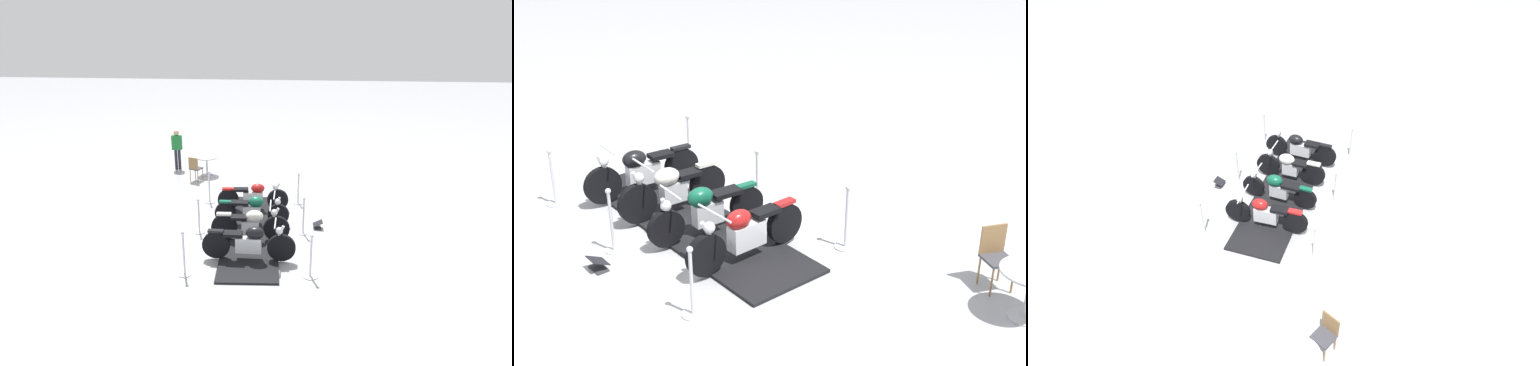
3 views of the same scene
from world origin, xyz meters
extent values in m
plane|color=#B2B2B7|center=(0.00, 0.00, 0.00)|extent=(80.00, 80.00, 0.00)
cube|color=black|center=(0.00, 0.00, 0.03)|extent=(5.48, 1.87, 0.05)
cylinder|color=black|center=(1.58, 0.93, 0.41)|extent=(0.12, 0.70, 0.70)
cylinder|color=black|center=(1.60, -0.70, 0.41)|extent=(0.12, 0.70, 0.70)
cube|color=silver|center=(1.59, 0.12, 0.44)|extent=(0.21, 0.64, 0.39)
ellipsoid|color=black|center=(1.59, 0.28, 0.78)|extent=(0.32, 0.47, 0.32)
cube|color=black|center=(1.59, -0.27, 0.73)|extent=(0.29, 0.46, 0.08)
cube|color=black|center=(1.60, -0.70, 0.79)|extent=(0.14, 0.39, 0.06)
cylinder|color=silver|center=(1.58, 0.85, 0.70)|extent=(0.07, 0.30, 0.60)
cylinder|color=silver|center=(1.58, 0.77, 1.06)|extent=(0.60, 0.04, 0.04)
sphere|color=silver|center=(1.58, 0.87, 0.86)|extent=(0.18, 0.18, 0.18)
cylinder|color=black|center=(0.50, 0.75, 0.41)|extent=(0.15, 0.71, 0.71)
cylinder|color=black|center=(0.56, -0.67, 0.41)|extent=(0.15, 0.71, 0.71)
cube|color=silver|center=(0.53, 0.04, 0.43)|extent=(0.23, 0.47, 0.37)
ellipsoid|color=silver|center=(0.52, 0.15, 0.75)|extent=(0.34, 0.49, 0.32)
cube|color=black|center=(0.54, -0.27, 0.70)|extent=(0.31, 0.45, 0.08)
cube|color=silver|center=(0.56, -0.67, 0.79)|extent=(0.16, 0.40, 0.06)
cylinder|color=silver|center=(0.51, 0.66, 0.71)|extent=(0.08, 0.32, 0.60)
cylinder|color=silver|center=(0.51, 0.58, 1.07)|extent=(0.76, 0.07, 0.04)
sphere|color=silver|center=(0.50, 0.68, 0.87)|extent=(0.18, 0.18, 0.18)
cylinder|color=black|center=(-0.54, 0.74, 0.37)|extent=(0.13, 0.63, 0.63)
cylinder|color=black|center=(-0.52, -0.82, 0.37)|extent=(0.13, 0.63, 0.63)
cube|color=silver|center=(-0.53, -0.04, 0.42)|extent=(0.22, 0.51, 0.38)
ellipsoid|color=#0F5138|center=(-0.53, 0.09, 0.75)|extent=(0.33, 0.45, 0.33)
cube|color=black|center=(-0.52, -0.40, 0.70)|extent=(0.30, 0.54, 0.08)
cube|color=#0F5138|center=(-0.52, -0.82, 0.72)|extent=(0.15, 0.35, 0.06)
cylinder|color=silver|center=(-0.54, 0.68, 0.64)|extent=(0.07, 0.25, 0.54)
cylinder|color=silver|center=(-0.54, 0.62, 0.97)|extent=(0.68, 0.05, 0.04)
sphere|color=silver|center=(-0.54, 0.72, 0.77)|extent=(0.18, 0.18, 0.18)
cylinder|color=black|center=(-1.67, 0.67, 0.39)|extent=(0.19, 0.68, 0.67)
cylinder|color=black|center=(-1.51, -0.90, 0.39)|extent=(0.19, 0.68, 0.67)
cube|color=silver|center=(-1.59, -0.12, 0.44)|extent=(0.29, 0.63, 0.41)
ellipsoid|color=#AD1919|center=(-1.60, 0.04, 0.77)|extent=(0.33, 0.46, 0.29)
cube|color=black|center=(-1.55, -0.49, 0.73)|extent=(0.31, 0.48, 0.08)
cube|color=#AD1919|center=(-1.51, -0.90, 0.75)|extent=(0.19, 0.38, 0.06)
cylinder|color=silver|center=(-1.66, 0.58, 0.67)|extent=(0.10, 0.34, 0.56)
cylinder|color=silver|center=(-1.65, 0.49, 1.01)|extent=(0.78, 0.11, 0.04)
sphere|color=silver|center=(-1.66, 0.59, 0.81)|extent=(0.18, 0.18, 0.18)
cylinder|color=silver|center=(-2.18, -1.64, 0.01)|extent=(0.35, 0.35, 0.03)
cylinder|color=silver|center=(-2.18, -1.64, 0.53)|extent=(0.05, 0.05, 1.00)
sphere|color=silver|center=(-2.18, -1.64, 1.06)|extent=(0.09, 0.09, 0.09)
cylinder|color=silver|center=(-0.11, 1.47, 0.01)|extent=(0.29, 0.29, 0.03)
cylinder|color=silver|center=(-0.11, 1.47, 0.52)|extent=(0.05, 0.05, 1.00)
sphere|color=silver|center=(-0.11, 1.47, 1.06)|extent=(0.09, 0.09, 0.09)
cylinder|color=silver|center=(2.39, -1.31, 0.01)|extent=(0.31, 0.31, 0.03)
cylinder|color=silver|center=(2.39, -1.31, 0.54)|extent=(0.05, 0.05, 1.02)
sphere|color=silver|center=(2.39, -1.31, 1.09)|extent=(0.09, 0.09, 0.09)
cylinder|color=silver|center=(0.11, -1.47, 0.01)|extent=(0.33, 0.33, 0.03)
cylinder|color=silver|center=(0.11, -1.47, 0.49)|extent=(0.05, 0.05, 0.93)
sphere|color=silver|center=(0.11, -1.47, 0.99)|extent=(0.09, 0.09, 0.09)
cylinder|color=silver|center=(2.18, 1.64, 0.01)|extent=(0.36, 0.36, 0.03)
cylinder|color=silver|center=(2.18, 1.64, 0.52)|extent=(0.05, 0.05, 0.99)
sphere|color=silver|center=(2.18, 1.64, 1.05)|extent=(0.09, 0.09, 0.09)
cylinder|color=silver|center=(-2.39, 1.31, 0.01)|extent=(0.33, 0.33, 0.03)
cylinder|color=silver|center=(-2.39, 1.31, 0.50)|extent=(0.05, 0.05, 0.96)
sphere|color=silver|center=(-2.39, 1.31, 1.02)|extent=(0.09, 0.09, 0.09)
cube|color=#333338|center=(-0.50, 1.90, 0.01)|extent=(0.34, 0.22, 0.02)
cube|color=black|center=(-0.50, 1.90, 0.16)|extent=(0.32, 0.29, 0.14)
cylinder|color=#B7B7BC|center=(-5.05, -2.33, 0.01)|extent=(0.46, 0.46, 0.02)
cylinder|color=olive|center=(-4.57, -2.69, 0.23)|extent=(0.03, 0.03, 0.46)
cylinder|color=olive|center=(-4.45, -2.37, 0.23)|extent=(0.03, 0.03, 0.46)
cylinder|color=olive|center=(-4.25, -2.81, 0.23)|extent=(0.03, 0.03, 0.46)
cylinder|color=olive|center=(-4.13, -2.49, 0.23)|extent=(0.03, 0.03, 0.46)
cube|color=#3F3F47|center=(-4.35, -2.59, 0.48)|extent=(0.52, 0.52, 0.04)
cube|color=olive|center=(-4.18, -2.66, 0.72)|extent=(0.17, 0.38, 0.44)
camera|label=1|loc=(11.16, 1.27, 5.47)|focal=30.54mm
camera|label=2|loc=(-9.13, 4.82, 5.27)|focal=46.34mm
camera|label=3|loc=(-8.77, -3.56, 7.87)|focal=29.30mm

